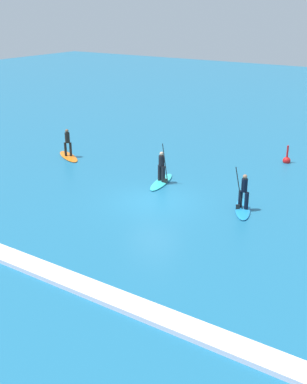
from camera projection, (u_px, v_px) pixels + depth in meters
The scene contains 6 objects.
ground_plane at pixel (154, 201), 24.54m from camera, with size 120.00×120.00×0.00m, color #1E6B93.
surfer_on_teal_board at pixel (162, 176), 26.92m from camera, with size 1.35×3.04×2.32m.
surfer_on_orange_board at pixel (68, 151), 31.44m from camera, with size 2.80×2.02×1.87m.
surfer_on_blue_board at pixel (243, 202), 23.36m from camera, with size 1.77×2.76×2.23m.
marker_buoy at pixel (287, 160), 30.45m from camera, with size 0.49×0.49×1.23m.
wave_crest at pixel (35, 267), 18.24m from camera, with size 25.93×0.90×0.18m, color white.
Camera 1 is at (12.57, -18.90, 9.35)m, focal length 45.29 mm.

